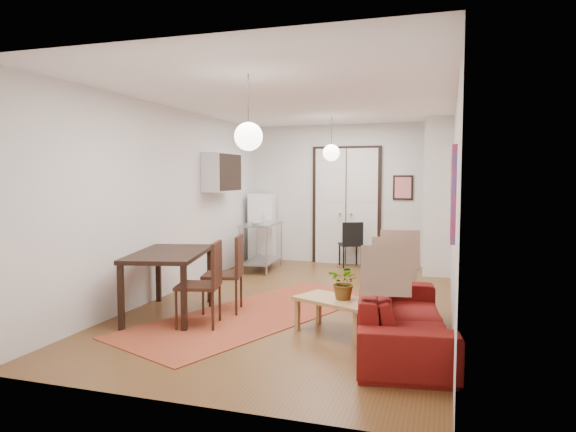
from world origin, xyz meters
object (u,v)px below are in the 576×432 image
(fridge, at_px, (262,228))
(dining_table, at_px, (169,259))
(sofa, at_px, (402,315))
(dining_chair_near, at_px, (226,266))
(dining_chair_far, at_px, (202,276))
(kitchen_counter, at_px, (261,239))
(coffee_table, at_px, (336,303))
(black_side_chair, at_px, (351,240))

(fridge, bearing_deg, dining_table, -94.20)
(sofa, height_order, fridge, fridge)
(dining_chair_near, bearing_deg, dining_table, -66.44)
(dining_chair_near, xyz_separation_m, dining_chair_far, (0.00, -0.70, 0.00))
(sofa, bearing_deg, dining_table, 75.33)
(kitchen_counter, xyz_separation_m, fridge, (-0.30, 0.88, 0.13))
(coffee_table, relative_size, dining_chair_near, 1.02)
(kitchen_counter, distance_m, black_side_chair, 1.87)
(coffee_table, height_order, black_side_chair, black_side_chair)
(dining_chair_far, relative_size, black_side_chair, 1.13)
(sofa, bearing_deg, dining_chair_near, 63.60)
(sofa, relative_size, kitchen_counter, 1.87)
(coffee_table, bearing_deg, black_side_chair, 98.23)
(coffee_table, relative_size, black_side_chair, 1.15)
(coffee_table, xyz_separation_m, dining_table, (-2.27, 0.15, 0.39))
(dining_chair_near, distance_m, dining_chair_far, 0.70)
(dining_table, distance_m, dining_chair_near, 0.77)
(dining_table, bearing_deg, black_side_chair, 69.87)
(coffee_table, xyz_separation_m, dining_chair_near, (-1.67, 0.60, 0.25))
(dining_chair_far, height_order, black_side_chair, dining_chair_far)
(fridge, relative_size, dining_chair_far, 1.40)
(dining_table, bearing_deg, sofa, -6.67)
(sofa, relative_size, dining_table, 1.38)
(sofa, distance_m, dining_table, 3.09)
(kitchen_counter, height_order, dining_chair_near, dining_chair_near)
(coffee_table, bearing_deg, dining_chair_far, -176.67)
(dining_chair_far, bearing_deg, coffee_table, 79.63)
(coffee_table, height_order, dining_chair_far, dining_chair_far)
(fridge, relative_size, dining_table, 0.87)
(dining_table, bearing_deg, fridge, 93.80)
(black_side_chair, bearing_deg, coffee_table, 73.48)
(fridge, height_order, black_side_chair, fridge)
(kitchen_counter, relative_size, fridge, 0.85)
(kitchen_counter, relative_size, dining_chair_near, 1.19)
(dining_chair_far, bearing_deg, fridge, 177.32)
(sofa, distance_m, dining_chair_near, 2.59)
(coffee_table, relative_size, dining_table, 0.63)
(dining_chair_near, bearing_deg, black_side_chair, 151.91)
(coffee_table, height_order, kitchen_counter, kitchen_counter)
(dining_table, relative_size, dining_chair_near, 1.62)
(sofa, bearing_deg, dining_chair_far, 79.37)
(dining_chair_near, bearing_deg, kitchen_counter, 177.37)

